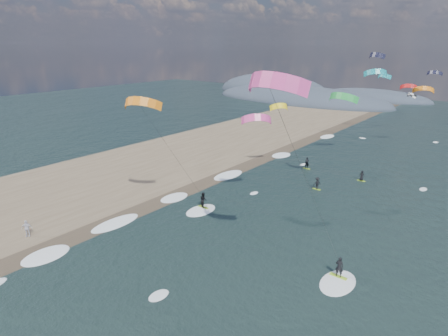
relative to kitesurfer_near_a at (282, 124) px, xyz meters
The scene contains 10 objects.
ground 17.24m from the kitesurfer_near_a, 140.32° to the right, with size 260.00×260.00×0.00m, color black.
sand_strip 35.11m from the kitesurfer_near_a, behind, with size 26.00×240.00×0.00m, color brown.
wet_sand_strip 24.55m from the kitesurfer_near_a, behind, with size 3.00×240.00×0.00m, color #382D23.
coastal_hills 114.91m from the kitesurfer_near_a, 117.74° to the left, with size 80.00×41.00×15.00m.
kitesurfer_near_a is the anchor object (origin of this frame).
kitesurfer_near_b 18.28m from the kitesurfer_near_a, 167.31° to the left, with size 7.34×8.92×14.08m.
far_kitesurfers 29.45m from the kitesurfer_near_a, 106.15° to the left, with size 9.71×8.02×1.83m.
bg_kite_field 48.41m from the kitesurfer_near_a, 99.22° to the left, with size 15.79×72.97×11.04m.
shoreline_surf 24.65m from the kitesurfer_near_a, 157.52° to the left, with size 2.40×79.40×0.11m.
beach_walker 28.49m from the kitesurfer_near_a, 161.28° to the right, with size 1.03×0.43×1.76m, color silver.
Camera 1 is at (20.97, -15.10, 18.70)m, focal length 30.00 mm.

